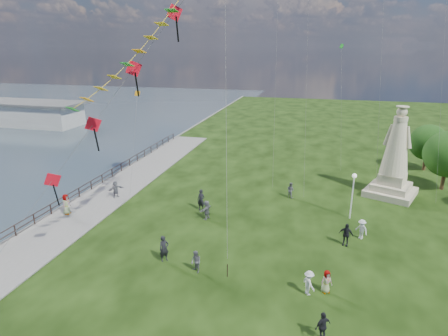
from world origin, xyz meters
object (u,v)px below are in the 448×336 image
(person_9, at_px, (346,234))
(person_0, at_px, (164,249))
(person_4, at_px, (326,282))
(person_10, at_px, (66,205))
(lamppost, at_px, (353,186))
(person_8, at_px, (361,229))
(person_11, at_px, (207,210))
(person_7, at_px, (291,190))
(person_1, at_px, (196,262))
(pier_pavilion, at_px, (10,112))
(person_5, at_px, (116,190))
(person_2, at_px, (309,283))
(person_3, at_px, (323,326))
(person_6, at_px, (201,200))
(statue, at_px, (394,163))

(person_9, bearing_deg, person_0, -142.68)
(person_4, relative_size, person_10, 0.81)
(lamppost, relative_size, person_9, 2.33)
(person_8, bearing_deg, person_9, -89.85)
(person_4, bearing_deg, person_11, 109.92)
(person_7, xyz_separation_m, person_11, (-6.39, -6.47, 0.06))
(person_0, xyz_separation_m, person_9, (11.92, 5.22, -0.06))
(person_7, bearing_deg, person_8, 167.36)
(person_1, bearing_deg, pier_pavilion, 179.39)
(person_9, bearing_deg, person_5, -176.76)
(person_1, bearing_deg, person_2, 32.90)
(lamppost, distance_m, person_3, 15.00)
(person_4, bearing_deg, person_7, 71.49)
(pier_pavilion, relative_size, person_4, 20.81)
(person_1, xyz_separation_m, person_10, (-13.44, 5.39, 0.15))
(person_5, height_order, person_9, person_9)
(person_6, distance_m, person_8, 13.34)
(person_0, relative_size, person_11, 1.13)
(person_3, relative_size, person_4, 1.09)
(person_3, bearing_deg, person_9, -140.59)
(lamppost, bearing_deg, pier_pavilion, 154.94)
(person_2, height_order, person_5, person_5)
(person_4, relative_size, person_9, 0.84)
(person_0, distance_m, person_6, 8.45)
(statue, relative_size, person_7, 5.78)
(statue, relative_size, person_10, 4.85)
(lamppost, relative_size, person_6, 2.07)
(person_2, bearing_deg, person_8, -61.35)
(person_1, bearing_deg, person_0, -159.35)
(statue, distance_m, person_2, 19.20)
(lamppost, bearing_deg, person_5, -177.44)
(person_1, distance_m, person_11, 7.81)
(person_1, relative_size, person_4, 1.03)
(person_0, xyz_separation_m, person_8, (13.11, 6.53, -0.14))
(person_1, relative_size, person_3, 0.94)
(person_10, distance_m, person_11, 12.04)
(person_0, height_order, person_3, person_0)
(person_3, height_order, person_9, person_9)
(person_0, relative_size, person_6, 0.95)
(person_5, xyz_separation_m, person_10, (-2.17, -4.38, 0.08))
(person_2, bearing_deg, person_7, -27.93)
(lamppost, bearing_deg, person_4, -100.47)
(person_5, bearing_deg, person_7, -40.18)
(lamppost, height_order, person_10, lamppost)
(person_0, height_order, person_5, person_0)
(person_2, bearing_deg, statue, -58.67)
(person_3, bearing_deg, person_11, -92.41)
(pier_pavilion, height_order, person_10, pier_pavilion)
(person_3, relative_size, person_5, 0.96)
(person_7, distance_m, person_10, 20.20)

